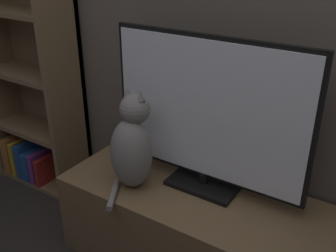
{
  "coord_description": "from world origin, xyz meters",
  "views": [
    {
      "loc": [
        0.64,
        -0.37,
        1.46
      ],
      "look_at": [
        -0.2,
        0.91,
        0.73
      ],
      "focal_mm": 42.0,
      "sensor_mm": 36.0,
      "label": 1
    }
  ],
  "objects": [
    {
      "name": "bookshelf",
      "position": [
        -1.28,
        1.09,
        0.66
      ],
      "size": [
        0.62,
        0.28,
        1.47
      ],
      "color": "brown",
      "rests_on": "ground_plane"
    },
    {
      "name": "tv_stand",
      "position": [
        0.0,
        0.93,
        0.21
      ],
      "size": [
        1.37,
        0.51,
        0.42
      ],
      "color": "brown",
      "rests_on": "ground_plane"
    },
    {
      "name": "cat",
      "position": [
        -0.34,
        0.83,
        0.62
      ],
      "size": [
        0.21,
        0.33,
        0.47
      ],
      "rotation": [
        0.0,
        0.0,
        -0.07
      ],
      "color": "gray",
      "rests_on": "tv_stand"
    },
    {
      "name": "tv",
      "position": [
        -0.06,
        1.0,
        0.78
      ],
      "size": [
        0.91,
        0.19,
        0.7
      ],
      "color": "black",
      "rests_on": "tv_stand"
    }
  ]
}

